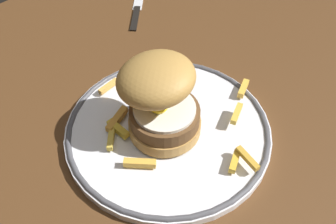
% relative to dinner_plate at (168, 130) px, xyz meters
% --- Properties ---
extents(ground_plane, '(1.43, 1.05, 0.04)m').
position_rel_dinner_plate_xyz_m(ground_plane, '(-0.05, -0.04, -0.03)').
color(ground_plane, '#503018').
extents(dinner_plate, '(0.29, 0.29, 0.02)m').
position_rel_dinner_plate_xyz_m(dinner_plate, '(0.00, 0.00, 0.00)').
color(dinner_plate, silver).
rests_on(dinner_plate, ground_plane).
extents(burger, '(0.15, 0.15, 0.12)m').
position_rel_dinner_plate_xyz_m(burger, '(-0.01, 0.01, 0.07)').
color(burger, '#B78644').
rests_on(burger, dinner_plate).
extents(fries_pile, '(0.24, 0.26, 0.02)m').
position_rel_dinner_plate_xyz_m(fries_pile, '(0.00, 0.00, 0.01)').
color(fries_pile, gold).
rests_on(fries_pile, dinner_plate).
extents(knife, '(0.14, 0.13, 0.01)m').
position_rel_dinner_plate_xyz_m(knife, '(0.18, 0.27, -0.01)').
color(knife, black).
rests_on(knife, ground_plane).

